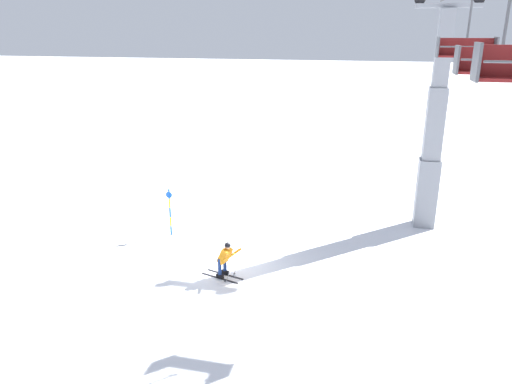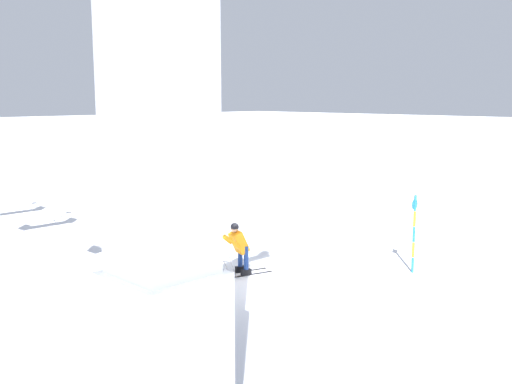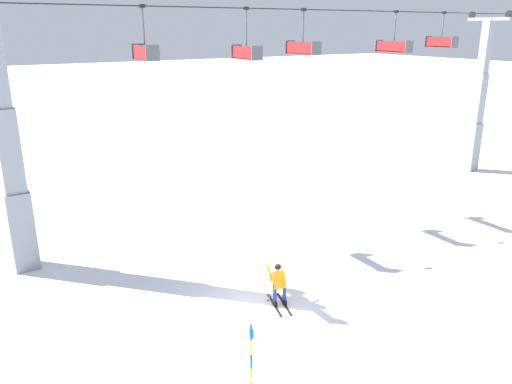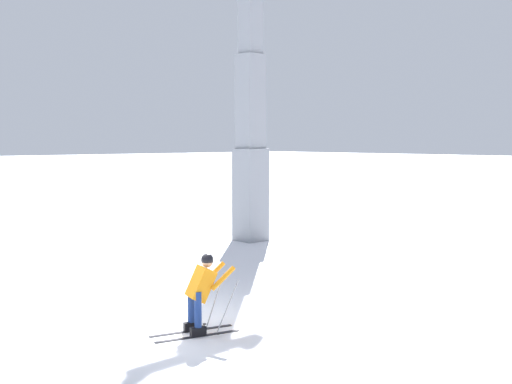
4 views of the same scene
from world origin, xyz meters
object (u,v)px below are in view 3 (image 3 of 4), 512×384
chairlift_seat_nearest (144,52)px  chairlift_seat_second (245,52)px  lift_tower_near (12,168)px  chairlift_seat_middle (301,48)px  skier_carving_main (279,282)px  chairlift_seat_farthest (440,42)px  trail_marker_pole (251,358)px  lift_tower_far (477,107)px  chairlift_seat_fourth (392,46)px

chairlift_seat_nearest → chairlift_seat_second: 4.76m
lift_tower_near → chairlift_seat_second: 10.91m
chairlift_seat_second → chairlift_seat_middle: (3.15, 0.00, 0.12)m
skier_carving_main → lift_tower_near: 10.83m
chairlift_seat_nearest → chairlift_seat_second: bearing=0.0°
chairlift_seat_second → chairlift_seat_farthest: bearing=0.0°
chairlift_seat_middle → trail_marker_pole: (-9.50, -11.03, -7.06)m
lift_tower_near → chairlift_seat_nearest: (5.42, 0.00, 4.07)m
lift_tower_far → chairlift_seat_farthest: lift_tower_far is taller
lift_tower_near → chairlift_seat_farthest: lift_tower_near is taller
skier_carving_main → chairlift_seat_second: chairlift_seat_second is taller
lift_tower_near → chairlift_seat_nearest: lift_tower_near is taller
chairlift_seat_nearest → skier_carving_main: bearing=-77.9°
chairlift_seat_farthest → chairlift_seat_middle: bearing=180.0°
lift_tower_far → chairlift_seat_second: lift_tower_far is taller
chairlift_seat_nearest → chairlift_seat_middle: bearing=0.0°
lift_tower_far → skier_carving_main: bearing=-159.9°
lift_tower_far → chairlift_seat_second: 17.85m
lift_tower_near → chairlift_seat_nearest: bearing=0.0°
trail_marker_pole → chairlift_seat_fourth: bearing=35.2°
chairlift_seat_second → chairlift_seat_farthest: same height
chairlift_seat_second → chairlift_seat_fourth: same height
lift_tower_near → chairlift_seat_farthest: size_ratio=5.10×
skier_carving_main → lift_tower_near: lift_tower_near is taller
chairlift_seat_middle → chairlift_seat_second: bearing=-180.0°
lift_tower_far → trail_marker_pole: (-23.77, -11.03, -3.06)m
chairlift_seat_nearest → lift_tower_far: bearing=0.0°
chairlift_seat_nearest → chairlift_seat_farthest: size_ratio=1.08×
lift_tower_near → lift_tower_far: 27.60m
lift_tower_near → lift_tower_far: (27.60, 0.00, 0.07)m
skier_carving_main → chairlift_seat_farthest: (16.27, 7.53, 7.53)m
lift_tower_far → chairlift_seat_fourth: size_ratio=4.46×
lift_tower_far → chairlift_seat_fourth: 9.05m
skier_carving_main → chairlift_seat_nearest: bearing=102.1°
chairlift_seat_second → chairlift_seat_fourth: bearing=0.0°
chairlift_seat_second → chairlift_seat_middle: size_ratio=1.03×
lift_tower_near → chairlift_seat_fourth: (19.46, 0.00, 4.03)m
chairlift_seat_farthest → lift_tower_near: bearing=180.0°
chairlift_seat_fourth → chairlift_seat_nearest: bearing=180.0°
chairlift_seat_nearest → chairlift_seat_farthest: bearing=0.0°
skier_carving_main → chairlift_seat_middle: (6.30, 7.53, 7.40)m
lift_tower_near → chairlift_seat_middle: size_ratio=4.62×
chairlift_seat_nearest → chairlift_seat_middle: size_ratio=0.98×
chairlift_seat_middle → chairlift_seat_farthest: same height
chairlift_seat_nearest → chairlift_seat_second: size_ratio=0.95×
skier_carving_main → chairlift_seat_middle: size_ratio=0.75×
lift_tower_far → lift_tower_near: bearing=-180.0°
chairlift_seat_second → chairlift_seat_farthest: 13.13m
chairlift_seat_middle → chairlift_seat_farthest: size_ratio=1.10×
lift_tower_far → trail_marker_pole: 26.39m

